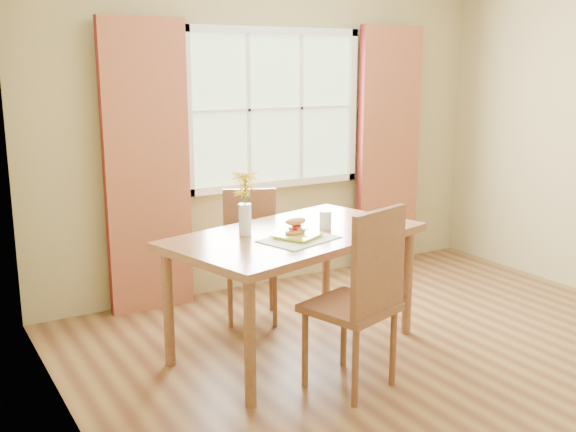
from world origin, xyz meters
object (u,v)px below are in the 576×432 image
Objects in this scene: chair_near at (364,293)px; dining_table at (295,245)px; water_glass at (325,220)px; chair_far at (251,248)px; flower_vase at (245,195)px; croissant_sandwich at (295,226)px.

dining_table is at bearing 75.43° from chair_near.
dining_table is 15.22× the size of water_glass.
chair_far is 2.31× the size of flower_vase.
flower_vase is (-0.31, 0.11, 0.34)m from dining_table.
flower_vase is (-0.33, 0.82, 0.46)m from chair_near.
dining_table is 0.72m from chair_far.
flower_vase is at bearing 124.67° from croissant_sandwich.
water_glass reaches higher than dining_table.
water_glass is 0.29× the size of flower_vase.
chair_far is at bearing 72.64° from dining_table.
dining_table is 1.91× the size of chair_far.
chair_far reaches higher than dining_table.
water_glass is at bearing -12.78° from flower_vase.
water_glass is (0.29, 0.10, -0.02)m from croissant_sandwich.
chair_near is 1.15× the size of chair_far.
croissant_sandwich is 1.44× the size of water_glass.
croissant_sandwich is at bearing -43.00° from flower_vase.
croissant_sandwich is (-0.10, -0.81, 0.35)m from chair_far.
chair_near is 0.77m from water_glass.
dining_table is 4.41× the size of flower_vase.
dining_table is 0.72m from chair_near.
croissant_sandwich is at bearing 82.22° from chair_near.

